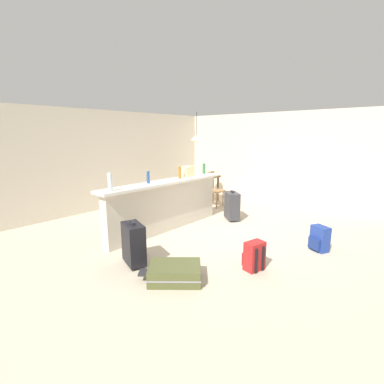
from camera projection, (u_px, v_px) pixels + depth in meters
ground_plane at (209, 229)px, 5.75m from camera, size 13.00×13.00×0.05m
wall_back at (121, 159)px, 7.46m from camera, size 6.60×0.10×2.50m
wall_right at (267, 158)px, 7.92m from camera, size 0.10×6.00×2.50m
partition_half_wall at (166, 207)px, 5.56m from camera, size 2.80×0.20×0.96m
bar_countertop at (166, 182)px, 5.45m from camera, size 2.96×0.40×0.05m
bottle_clear at (110, 182)px, 4.44m from camera, size 0.08×0.08×0.30m
bottle_blue at (148, 177)px, 5.17m from camera, size 0.06×0.06×0.23m
bottle_amber at (180, 172)px, 5.72m from camera, size 0.06×0.06×0.25m
bottle_green at (204, 169)px, 6.41m from camera, size 0.07×0.07×0.24m
grocery_bag at (187, 172)px, 5.97m from camera, size 0.26×0.18×0.22m
dining_table at (198, 180)px, 7.85m from camera, size 1.10×0.80×0.74m
dining_chair_near_partition at (212, 187)px, 7.42m from camera, size 0.42×0.42×0.93m
pendant_lamp at (197, 138)px, 7.65m from camera, size 0.34×0.34×0.80m
suitcase_flat_olive at (175, 273)px, 3.69m from camera, size 0.82×0.85×0.22m
suitcase_upright_charcoal at (232, 206)px, 6.26m from camera, size 0.46×0.49×0.67m
backpack_blue at (319, 239)px, 4.62m from camera, size 0.32×0.33×0.42m
backpack_red at (254, 256)px, 3.97m from camera, size 0.31×0.29×0.42m
suitcase_upright_black at (134, 244)px, 4.10m from camera, size 0.37×0.49×0.67m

